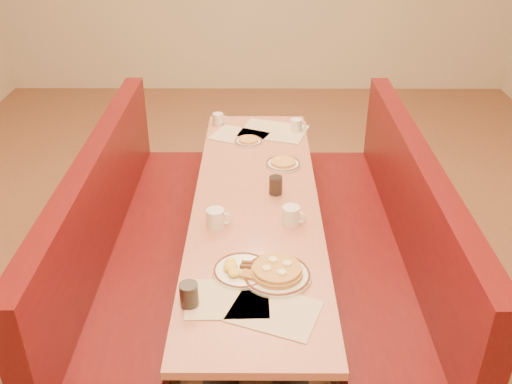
{
  "coord_description": "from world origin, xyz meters",
  "views": [
    {
      "loc": [
        0.01,
        -2.75,
        2.38
      ],
      "look_at": [
        0.0,
        -0.07,
        0.85
      ],
      "focal_mm": 40.0,
      "sensor_mm": 36.0,
      "label": 1
    }
  ],
  "objects_px": {
    "coffee_mug_b": "(216,218)",
    "soda_tumbler_mid": "(276,185)",
    "coffee_mug_a": "(292,215)",
    "diner_table": "(256,255)",
    "eggs_plate": "(241,270)",
    "pancake_plate": "(277,273)",
    "coffee_mug_c": "(297,125)",
    "coffee_mug_d": "(219,119)",
    "booth_right": "(379,258)",
    "booth_left": "(133,257)",
    "soda_tumbler_near": "(189,295)"
  },
  "relations": [
    {
      "from": "pancake_plate",
      "to": "coffee_mug_b",
      "type": "height_order",
      "value": "coffee_mug_b"
    },
    {
      "from": "soda_tumbler_near",
      "to": "eggs_plate",
      "type": "bearing_deg",
      "value": 46.27
    },
    {
      "from": "booth_left",
      "to": "coffee_mug_c",
      "type": "height_order",
      "value": "booth_left"
    },
    {
      "from": "eggs_plate",
      "to": "coffee_mug_a",
      "type": "height_order",
      "value": "coffee_mug_a"
    },
    {
      "from": "diner_table",
      "to": "eggs_plate",
      "type": "height_order",
      "value": "eggs_plate"
    },
    {
      "from": "coffee_mug_a",
      "to": "coffee_mug_b",
      "type": "relative_size",
      "value": 0.96
    },
    {
      "from": "coffee_mug_d",
      "to": "soda_tumbler_mid",
      "type": "relative_size",
      "value": 1.01
    },
    {
      "from": "coffee_mug_c",
      "to": "coffee_mug_d",
      "type": "xyz_separation_m",
      "value": [
        -0.56,
        0.12,
        -0.0
      ]
    },
    {
      "from": "pancake_plate",
      "to": "coffee_mug_d",
      "type": "bearing_deg",
      "value": 101.87
    },
    {
      "from": "soda_tumbler_near",
      "to": "soda_tumbler_mid",
      "type": "distance_m",
      "value": 1.04
    },
    {
      "from": "booth_right",
      "to": "booth_left",
      "type": "bearing_deg",
      "value": 180.0
    },
    {
      "from": "coffee_mug_a",
      "to": "coffee_mug_b",
      "type": "height_order",
      "value": "coffee_mug_b"
    },
    {
      "from": "booth_left",
      "to": "booth_right",
      "type": "relative_size",
      "value": 1.0
    },
    {
      "from": "booth_right",
      "to": "coffee_mug_a",
      "type": "xyz_separation_m",
      "value": [
        -0.55,
        -0.23,
        0.44
      ]
    },
    {
      "from": "eggs_plate",
      "to": "coffee_mug_c",
      "type": "bearing_deg",
      "value": 77.92
    },
    {
      "from": "booth_left",
      "to": "soda_tumbler_mid",
      "type": "distance_m",
      "value": 0.96
    },
    {
      "from": "coffee_mug_d",
      "to": "coffee_mug_c",
      "type": "bearing_deg",
      "value": 0.99
    },
    {
      "from": "coffee_mug_c",
      "to": "soda_tumbler_near",
      "type": "relative_size",
      "value": 1.03
    },
    {
      "from": "coffee_mug_b",
      "to": "coffee_mug_c",
      "type": "height_order",
      "value": "coffee_mug_b"
    },
    {
      "from": "booth_right",
      "to": "pancake_plate",
      "type": "height_order",
      "value": "booth_right"
    },
    {
      "from": "diner_table",
      "to": "pancake_plate",
      "type": "relative_size",
      "value": 7.93
    },
    {
      "from": "diner_table",
      "to": "booth_left",
      "type": "height_order",
      "value": "booth_left"
    },
    {
      "from": "eggs_plate",
      "to": "coffee_mug_d",
      "type": "distance_m",
      "value": 1.76
    },
    {
      "from": "soda_tumbler_mid",
      "to": "booth_left",
      "type": "bearing_deg",
      "value": -174.12
    },
    {
      "from": "booth_right",
      "to": "soda_tumbler_near",
      "type": "relative_size",
      "value": 22.54
    },
    {
      "from": "booth_right",
      "to": "coffee_mug_d",
      "type": "bearing_deg",
      "value": 132.55
    },
    {
      "from": "booth_left",
      "to": "coffee_mug_d",
      "type": "xyz_separation_m",
      "value": [
        0.46,
        1.1,
        0.43
      ]
    },
    {
      "from": "booth_right",
      "to": "pancake_plate",
      "type": "xyz_separation_m",
      "value": [
        -0.63,
        -0.68,
        0.41
      ]
    },
    {
      "from": "pancake_plate",
      "to": "coffee_mug_b",
      "type": "distance_m",
      "value": 0.52
    },
    {
      "from": "coffee_mug_c",
      "to": "eggs_plate",
      "type": "bearing_deg",
      "value": -106.78
    },
    {
      "from": "diner_table",
      "to": "eggs_plate",
      "type": "xyz_separation_m",
      "value": [
        -0.07,
        -0.65,
        0.39
      ]
    },
    {
      "from": "coffee_mug_b",
      "to": "soda_tumbler_mid",
      "type": "distance_m",
      "value": 0.47
    },
    {
      "from": "coffee_mug_a",
      "to": "coffee_mug_d",
      "type": "xyz_separation_m",
      "value": [
        -0.46,
        1.33,
        -0.01
      ]
    },
    {
      "from": "pancake_plate",
      "to": "soda_tumbler_mid",
      "type": "height_order",
      "value": "soda_tumbler_mid"
    },
    {
      "from": "booth_left",
      "to": "booth_right",
      "type": "distance_m",
      "value": 1.46
    },
    {
      "from": "coffee_mug_c",
      "to": "soda_tumbler_mid",
      "type": "height_order",
      "value": "soda_tumbler_mid"
    },
    {
      "from": "coffee_mug_d",
      "to": "soda_tumbler_mid",
      "type": "xyz_separation_m",
      "value": [
        0.39,
        -1.01,
        0.01
      ]
    },
    {
      "from": "booth_right",
      "to": "soda_tumbler_near",
      "type": "xyz_separation_m",
      "value": [
        -1.01,
        -0.87,
        0.44
      ]
    },
    {
      "from": "coffee_mug_b",
      "to": "coffee_mug_d",
      "type": "distance_m",
      "value": 1.36
    },
    {
      "from": "diner_table",
      "to": "pancake_plate",
      "type": "distance_m",
      "value": 0.8
    },
    {
      "from": "eggs_plate",
      "to": "booth_right",
      "type": "bearing_deg",
      "value": 39.19
    },
    {
      "from": "coffee_mug_a",
      "to": "coffee_mug_c",
      "type": "height_order",
      "value": "coffee_mug_a"
    },
    {
      "from": "booth_right",
      "to": "soda_tumbler_near",
      "type": "height_order",
      "value": "booth_right"
    },
    {
      "from": "booth_right",
      "to": "soda_tumbler_mid",
      "type": "relative_size",
      "value": 23.6
    },
    {
      "from": "soda_tumbler_mid",
      "to": "coffee_mug_c",
      "type": "bearing_deg",
      "value": 79.15
    },
    {
      "from": "eggs_plate",
      "to": "coffee_mug_a",
      "type": "xyz_separation_m",
      "value": [
        0.25,
        0.42,
        0.04
      ]
    },
    {
      "from": "coffee_mug_b",
      "to": "coffee_mug_d",
      "type": "bearing_deg",
      "value": 96.05
    },
    {
      "from": "booth_left",
      "to": "soda_tumbler_mid",
      "type": "xyz_separation_m",
      "value": [
        0.84,
        0.09,
        0.44
      ]
    },
    {
      "from": "booth_left",
      "to": "coffee_mug_c",
      "type": "xyz_separation_m",
      "value": [
        1.02,
        0.98,
        0.43
      ]
    },
    {
      "from": "booth_right",
      "to": "soda_tumbler_near",
      "type": "bearing_deg",
      "value": -139.17
    }
  ]
}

